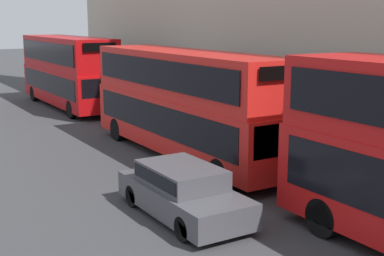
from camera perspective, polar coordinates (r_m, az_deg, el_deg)
name	(u,v)px	position (r m, az deg, el deg)	size (l,w,h in m)	color
bus_second_in_queue	(186,99)	(20.68, -0.67, 3.09)	(2.59, 11.37, 4.14)	red
bus_third_in_queue	(68,69)	(33.48, -13.13, 6.16)	(2.59, 10.71, 4.29)	#B20C0F
car_hatchback	(183,190)	(14.67, -1.01, -6.62)	(1.87, 4.52, 1.43)	#47474C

